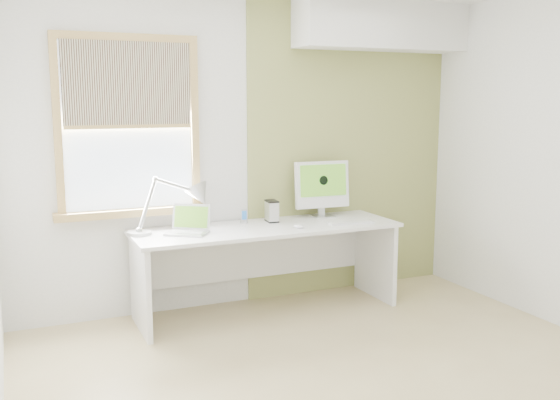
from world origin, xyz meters
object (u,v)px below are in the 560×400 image
desk (264,248)px  external_drive (272,211)px  laptop (189,226)px  imac (322,186)px  desk_lamp (189,200)px

desk → external_drive: external_drive is taller
laptop → external_drive: laptop is taller
desk → laptop: laptop is taller
desk → imac: imac is taller
laptop → external_drive: bearing=11.2°
external_drive → desk: bearing=-137.8°
desk_lamp → imac: (1.21, 0.00, 0.05)m
desk → imac: bearing=12.9°
laptop → imac: size_ratio=0.78×
desk_lamp → imac: 1.21m
external_drive → imac: imac is taller
desk_lamp → laptop: bearing=-107.3°
desk_lamp → external_drive: 0.72m
external_drive → laptop: bearing=-168.8°
laptop → imac: 1.30m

